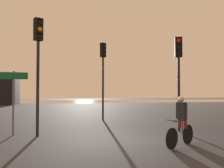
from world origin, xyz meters
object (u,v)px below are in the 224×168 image
traffic_light_near_right (179,65)px  traffic_light_near_left (38,54)px  direction_sign_post (13,93)px  traffic_light_center (103,67)px  cyclist (181,121)px

traffic_light_near_right → traffic_light_near_left: size_ratio=0.90×
traffic_light_near_right → direction_sign_post: size_ratio=1.63×
traffic_light_near_right → traffic_light_center: traffic_light_center is taller
traffic_light_near_right → cyclist: 3.89m
traffic_light_center → direction_sign_post: bearing=22.4°
traffic_light_near_right → direction_sign_post: 7.20m
traffic_light_near_left → direction_sign_post: bearing=-53.8°
direction_sign_post → cyclist: direction_sign_post is taller
traffic_light_near_left → cyclist: bearing=115.8°
traffic_light_center → cyclist: (1.27, -7.94, -2.53)m
traffic_light_near_left → traffic_light_center: bearing=-157.4°
traffic_light_center → traffic_light_near_left: (-3.46, -5.13, -0.09)m
traffic_light_near_right → traffic_light_center: 5.67m
traffic_light_near_left → cyclist: traffic_light_near_left is taller
traffic_light_center → direction_sign_post: (-4.44, -4.77, -1.65)m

